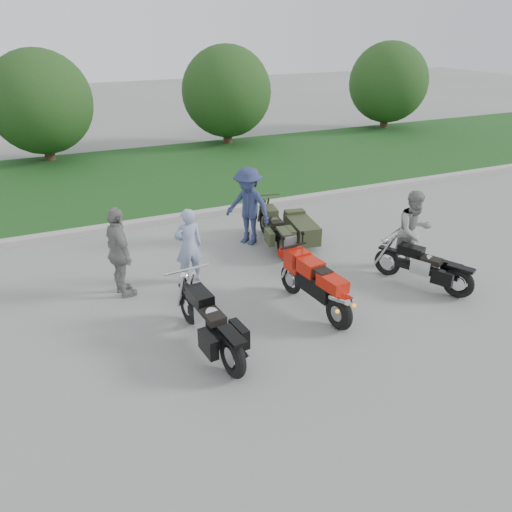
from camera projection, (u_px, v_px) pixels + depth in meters
name	position (u px, v px, depth m)	size (l,w,h in m)	color
ground	(296.00, 335.00, 8.40)	(80.00, 80.00, 0.00)	gray
curb	(189.00, 216.00, 13.32)	(60.00, 0.30, 0.15)	#A09D96
grass_strip	(153.00, 176.00, 16.75)	(60.00, 8.00, 0.14)	#234E1B
tree_mid_left	(40.00, 102.00, 17.49)	(3.60, 3.60, 4.00)	#3F2B1C
tree_mid_right	(227.00, 92.00, 20.07)	(3.60, 3.60, 4.00)	#3F2B1C
tree_far_right	(388.00, 82.00, 23.02)	(3.60, 3.60, 4.00)	#3F2B1C
sportbike_red	(316.00, 283.00, 8.88)	(0.50, 2.06, 0.98)	black
cruiser_left	(211.00, 326.00, 7.85)	(0.52, 2.31, 0.89)	black
cruiser_right	(426.00, 269.00, 9.77)	(1.03, 1.88, 0.79)	black
cruiser_sidecar	(290.00, 230.00, 11.60)	(1.26, 2.18, 0.84)	black
person_stripe	(189.00, 246.00, 9.81)	(0.57, 0.37, 1.56)	#8A98BC
person_grey	(414.00, 231.00, 10.32)	(0.83, 0.65, 1.71)	gray
person_denim	(248.00, 206.00, 11.50)	(1.19, 0.68, 1.84)	navy
person_back	(119.00, 253.00, 9.28)	(1.04, 0.43, 1.77)	gray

